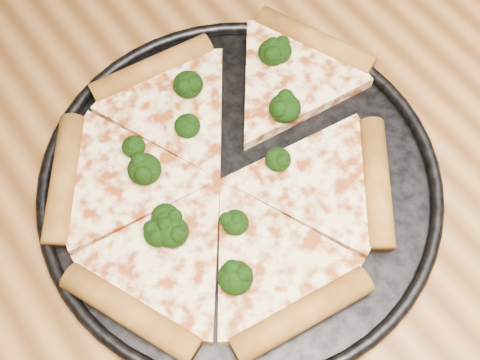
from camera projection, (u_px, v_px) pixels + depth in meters
dining_table at (303, 259)px, 0.69m from camera, size 1.20×0.90×0.75m
pizza_pan at (240, 184)px, 0.62m from camera, size 0.38×0.38×0.02m
pizza at (224, 175)px, 0.62m from camera, size 0.38×0.33×0.03m
broccoli_florets at (215, 152)px, 0.61m from camera, size 0.23×0.22×0.02m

